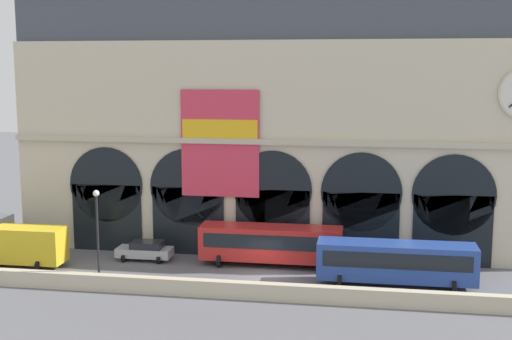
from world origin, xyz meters
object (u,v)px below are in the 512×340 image
(bus_mideast, at_px, (396,262))
(street_lamp_quayside, at_px, (97,225))
(bus_center, at_px, (271,243))
(box_truck_west, at_px, (18,245))
(car_midwest, at_px, (145,250))

(bus_mideast, xyz_separation_m, street_lamp_quayside, (-20.56, -3.51, 2.63))
(bus_mideast, relative_size, street_lamp_quayside, 1.59)
(bus_mideast, bearing_deg, bus_center, 159.50)
(bus_mideast, bearing_deg, box_truck_west, 179.83)
(bus_center, height_order, bus_mideast, same)
(box_truck_west, distance_m, bus_mideast, 28.60)
(box_truck_west, height_order, car_midwest, box_truck_west)
(bus_center, relative_size, street_lamp_quayside, 1.59)
(bus_center, bearing_deg, street_lamp_quayside, -147.88)
(box_truck_west, relative_size, street_lamp_quayside, 1.09)
(box_truck_west, height_order, bus_center, box_truck_west)
(box_truck_west, xyz_separation_m, bus_center, (19.22, 3.42, 0.08))
(street_lamp_quayside, bearing_deg, bus_center, 32.12)
(box_truck_west, height_order, bus_mideast, box_truck_west)
(car_midwest, relative_size, bus_mideast, 0.40)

